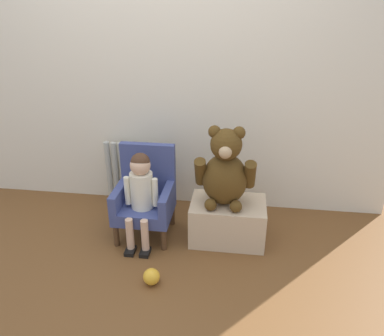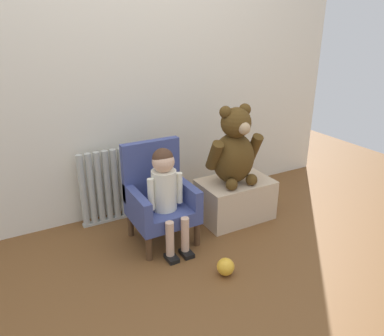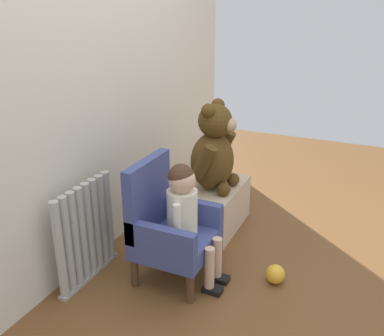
{
  "view_description": "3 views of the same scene",
  "coord_description": "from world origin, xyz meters",
  "px_view_note": "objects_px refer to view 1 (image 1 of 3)",
  "views": [
    {
      "loc": [
        0.64,
        -1.91,
        1.74
      ],
      "look_at": [
        0.3,
        0.57,
        0.57
      ],
      "focal_mm": 35.0,
      "sensor_mm": 36.0,
      "label": 1
    },
    {
      "loc": [
        -0.99,
        -1.64,
        1.49
      ],
      "look_at": [
        0.21,
        0.55,
        0.49
      ],
      "focal_mm": 35.0,
      "sensor_mm": 36.0,
      "label": 2
    },
    {
      "loc": [
        -1.95,
        -0.47,
        1.52
      ],
      "look_at": [
        0.23,
        0.53,
        0.58
      ],
      "focal_mm": 40.0,
      "sensor_mm": 36.0,
      "label": 3
    }
  ],
  "objects_px": {
    "low_bench": "(228,221)",
    "large_teddy_bear": "(225,171)",
    "child_figure": "(141,186)",
    "child_armchair": "(146,195)",
    "toy_ball": "(152,277)",
    "radiator": "(133,174)"
  },
  "relations": [
    {
      "from": "low_bench",
      "to": "large_teddy_bear",
      "type": "bearing_deg",
      "value": -163.34
    },
    {
      "from": "child_figure",
      "to": "large_teddy_bear",
      "type": "bearing_deg",
      "value": 7.76
    },
    {
      "from": "large_teddy_bear",
      "to": "child_armchair",
      "type": "bearing_deg",
      "value": 176.98
    },
    {
      "from": "low_bench",
      "to": "toy_ball",
      "type": "xyz_separation_m",
      "value": [
        -0.47,
        -0.57,
        -0.1
      ]
    },
    {
      "from": "child_armchair",
      "to": "low_bench",
      "type": "height_order",
      "value": "child_armchair"
    },
    {
      "from": "radiator",
      "to": "child_figure",
      "type": "xyz_separation_m",
      "value": [
        0.22,
        -0.52,
        0.17
      ]
    },
    {
      "from": "radiator",
      "to": "child_figure",
      "type": "bearing_deg",
      "value": -67.38
    },
    {
      "from": "low_bench",
      "to": "radiator",
      "type": "bearing_deg",
      "value": 153.38
    },
    {
      "from": "child_armchair",
      "to": "low_bench",
      "type": "relative_size",
      "value": 1.25
    },
    {
      "from": "toy_ball",
      "to": "large_teddy_bear",
      "type": "bearing_deg",
      "value": 52.61
    },
    {
      "from": "radiator",
      "to": "child_armchair",
      "type": "distance_m",
      "value": 0.46
    },
    {
      "from": "radiator",
      "to": "child_armchair",
      "type": "height_order",
      "value": "child_armchair"
    },
    {
      "from": "child_armchair",
      "to": "low_bench",
      "type": "distance_m",
      "value": 0.66
    },
    {
      "from": "radiator",
      "to": "low_bench",
      "type": "relative_size",
      "value": 1.04
    },
    {
      "from": "child_armchair",
      "to": "child_figure",
      "type": "distance_m",
      "value": 0.18
    },
    {
      "from": "low_bench",
      "to": "large_teddy_bear",
      "type": "relative_size",
      "value": 0.93
    },
    {
      "from": "child_armchair",
      "to": "child_figure",
      "type": "height_order",
      "value": "child_figure"
    },
    {
      "from": "radiator",
      "to": "child_figure",
      "type": "relative_size",
      "value": 0.82
    },
    {
      "from": "low_bench",
      "to": "toy_ball",
      "type": "distance_m",
      "value": 0.75
    },
    {
      "from": "low_bench",
      "to": "toy_ball",
      "type": "relative_size",
      "value": 5.06
    },
    {
      "from": "child_armchair",
      "to": "toy_ball",
      "type": "height_order",
      "value": "child_armchair"
    },
    {
      "from": "child_armchair",
      "to": "toy_ball",
      "type": "bearing_deg",
      "value": -73.56
    }
  ]
}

